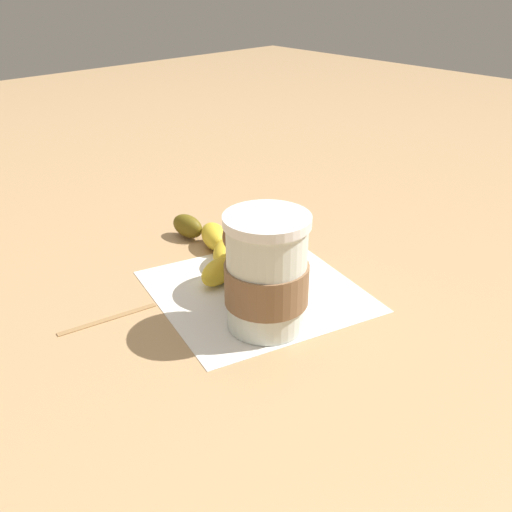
% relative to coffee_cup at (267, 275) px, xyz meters
% --- Properties ---
extents(ground_plane, '(3.00, 3.00, 0.00)m').
position_rel_coffee_cup_xyz_m(ground_plane, '(0.06, -0.04, -0.06)').
color(ground_plane, tan).
extents(paper_napkin, '(0.27, 0.27, 0.00)m').
position_rel_coffee_cup_xyz_m(paper_napkin, '(0.06, -0.04, -0.06)').
color(paper_napkin, white).
rests_on(paper_napkin, ground_plane).
extents(coffee_cup, '(0.09, 0.09, 0.12)m').
position_rel_coffee_cup_xyz_m(coffee_cup, '(0.00, 0.00, 0.00)').
color(coffee_cup, silver).
rests_on(coffee_cup, paper_napkin).
extents(muffin, '(0.09, 0.09, 0.09)m').
position_rel_coffee_cup_xyz_m(muffin, '(0.06, -0.05, -0.01)').
color(muffin, white).
rests_on(muffin, paper_napkin).
extents(banana, '(0.17, 0.11, 0.03)m').
position_rel_coffee_cup_xyz_m(banana, '(0.16, -0.06, -0.04)').
color(banana, gold).
rests_on(banana, paper_napkin).
extents(wooden_stirrer, '(0.03, 0.11, 0.00)m').
position_rel_coffee_cup_xyz_m(wooden_stirrer, '(0.12, 0.12, -0.06)').
color(wooden_stirrer, '#9E7547').
rests_on(wooden_stirrer, ground_plane).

